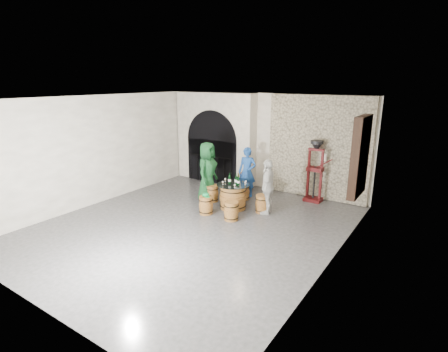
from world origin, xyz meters
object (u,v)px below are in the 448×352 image
Objects in this scene: wine_bottle_left at (230,179)px; wine_bottle_right at (236,180)px; barrel_stool_far at (243,191)px; barrel_stool_right at (262,204)px; barrel_stool_near_left at (206,205)px; person_blue at (247,172)px; side_barrel at (244,183)px; wine_bottle_center at (238,181)px; barrel_stool_left at (212,193)px; person_white at (268,187)px; corking_press at (315,166)px; person_green at (207,172)px; barrel_stool_near_right at (231,211)px; barrel_table at (233,196)px.

wine_bottle_left and wine_bottle_right have the same top height.
barrel_stool_far is at bearing 105.90° from wine_bottle_right.
barrel_stool_near_left is at bearing -142.49° from barrel_stool_right.
person_blue is 2.49× the size of side_barrel.
barrel_stool_far is 1.58× the size of wine_bottle_center.
person_white is at bearing 1.69° from barrel_stool_left.
side_barrel is at bearing 114.60° from wine_bottle_center.
person_white is 2.43× the size of side_barrel.
barrel_stool_left is at bearing 171.17° from wine_bottle_center.
barrel_stool_left is 0.80× the size of side_barrel.
side_barrel is at bearing -147.70° from person_white.
wine_bottle_left is at bearing -168.34° from barrel_stool_right.
corking_press is at bearing 48.51° from wine_bottle_right.
wine_bottle_center is 0.51× the size of side_barrel.
barrel_stool_near_left is 2.29m from side_barrel.
side_barrel is at bearing -32.42° from person_green.
barrel_stool_far is 0.63m from person_blue.
wine_bottle_left is (-1.10, -0.23, 0.09)m from person_white.
person_blue is at bearing -159.72° from corking_press.
barrel_stool_near_right is (1.29, -0.92, 0.00)m from barrel_stool_left.
wine_bottle_right is at bearing 153.78° from wine_bottle_center.
barrel_stool_left is (-0.86, 0.16, -0.11)m from barrel_table.
corking_press is at bearing 64.32° from barrel_stool_near_right.
barrel_table is at bearing 179.81° from wine_bottle_center.
wine_bottle_right is at bearing -74.10° from barrel_stool_far.
barrel_stool_near_right is at bearing -83.43° from person_blue.
wine_bottle_left is (0.05, -0.87, 0.61)m from barrel_stool_far.
wine_bottle_left is at bearing 125.71° from barrel_stool_near_right.
barrel_stool_near_right is 1.58× the size of wine_bottle_center.
wine_bottle_center reaches higher than barrel_table.
wine_bottle_center is at bearing 53.64° from barrel_stool_near_left.
person_white reaches higher than barrel_table.
person_green is at bearing -143.39° from barrel_stool_far.
wine_bottle_left is (-0.11, -0.01, 0.50)m from barrel_table.
person_green is 1.13m from wine_bottle_right.
wine_bottle_left is at bearing -133.67° from corking_press.
barrel_stool_far is 2.32m from corking_press.
barrel_stool_right is 1.58m from barrel_stool_near_left.
barrel_stool_near_right is 0.32× the size of person_blue.
wine_bottle_center is (-0.26, 0.76, 0.61)m from barrel_stool_near_right.
person_green reaches higher than side_barrel.
wine_bottle_left reaches higher than barrel_stool_near_left.
wine_bottle_center is (1.23, -0.20, -0.05)m from person_green.
person_blue is 1.26m from wine_bottle_center.
person_green reaches higher than barrel_stool_left.
barrel_stool_right is 1.00× the size of barrel_stool_near_left.
barrel_stool_far is at bearing -91.20° from person_blue.
person_green is at bearing 147.11° from barrel_stool_near_right.
barrel_table is at bearing -142.72° from wine_bottle_right.
person_green is at bearing 172.64° from wine_bottle_right.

